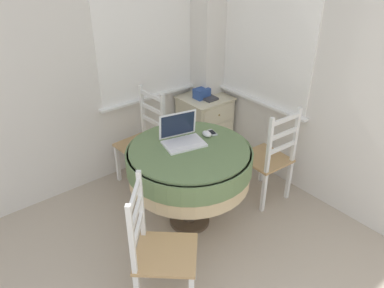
{
  "coord_description": "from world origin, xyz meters",
  "views": [
    {
      "loc": [
        -0.52,
        0.08,
        2.3
      ],
      "look_at": [
        1.24,
        2.27,
        0.69
      ],
      "focal_mm": 35.0,
      "sensor_mm": 36.0,
      "label": 1
    }
  ],
  "objects_px": {
    "computer_mouse": "(207,134)",
    "dining_chair_near_right_window": "(269,158)",
    "round_dining_table": "(189,163)",
    "book_on_cabinet": "(208,97)",
    "laptop": "(182,137)",
    "cell_phone": "(212,133)",
    "dining_chair_near_back_window": "(144,141)",
    "corner_cabinet": "(205,125)",
    "dining_chair_camera_near": "(159,251)",
    "storage_box": "(202,93)"
  },
  "relations": [
    {
      "from": "cell_phone",
      "to": "dining_chair_camera_near",
      "type": "relative_size",
      "value": 0.12
    },
    {
      "from": "storage_box",
      "to": "computer_mouse",
      "type": "bearing_deg",
      "value": -127.82
    },
    {
      "from": "computer_mouse",
      "to": "dining_chair_near_right_window",
      "type": "relative_size",
      "value": 0.1
    },
    {
      "from": "dining_chair_camera_near",
      "to": "storage_box",
      "type": "bearing_deg",
      "value": 41.84
    },
    {
      "from": "laptop",
      "to": "corner_cabinet",
      "type": "height_order",
      "value": "laptop"
    },
    {
      "from": "round_dining_table",
      "to": "dining_chair_camera_near",
      "type": "bearing_deg",
      "value": -142.89
    },
    {
      "from": "dining_chair_near_back_window",
      "to": "dining_chair_near_right_window",
      "type": "height_order",
      "value": "same"
    },
    {
      "from": "dining_chair_near_back_window",
      "to": "storage_box",
      "type": "height_order",
      "value": "dining_chair_near_back_window"
    },
    {
      "from": "round_dining_table",
      "to": "corner_cabinet",
      "type": "xyz_separation_m",
      "value": [
        0.91,
        0.86,
        -0.28
      ]
    },
    {
      "from": "dining_chair_near_right_window",
      "to": "storage_box",
      "type": "bearing_deg",
      "value": 86.53
    },
    {
      "from": "cell_phone",
      "to": "book_on_cabinet",
      "type": "height_order",
      "value": "cell_phone"
    },
    {
      "from": "round_dining_table",
      "to": "cell_phone",
      "type": "relative_size",
      "value": 8.67
    },
    {
      "from": "computer_mouse",
      "to": "dining_chair_near_right_window",
      "type": "height_order",
      "value": "dining_chair_near_right_window"
    },
    {
      "from": "laptop",
      "to": "dining_chair_camera_near",
      "type": "relative_size",
      "value": 0.39
    },
    {
      "from": "dining_chair_near_back_window",
      "to": "book_on_cabinet",
      "type": "xyz_separation_m",
      "value": [
        0.84,
        -0.01,
        0.26
      ]
    },
    {
      "from": "round_dining_table",
      "to": "book_on_cabinet",
      "type": "relative_size",
      "value": 4.92
    },
    {
      "from": "dining_chair_near_right_window",
      "to": "dining_chair_camera_near",
      "type": "height_order",
      "value": "same"
    },
    {
      "from": "dining_chair_near_back_window",
      "to": "dining_chair_camera_near",
      "type": "relative_size",
      "value": 1.0
    },
    {
      "from": "round_dining_table",
      "to": "dining_chair_near_back_window",
      "type": "height_order",
      "value": "dining_chair_near_back_window"
    },
    {
      "from": "dining_chair_near_back_window",
      "to": "corner_cabinet",
      "type": "height_order",
      "value": "dining_chair_near_back_window"
    },
    {
      "from": "laptop",
      "to": "dining_chair_near_right_window",
      "type": "xyz_separation_m",
      "value": [
        0.79,
        -0.3,
        -0.37
      ]
    },
    {
      "from": "laptop",
      "to": "dining_chair_near_right_window",
      "type": "distance_m",
      "value": 0.92
    },
    {
      "from": "laptop",
      "to": "computer_mouse",
      "type": "relative_size",
      "value": 3.98
    },
    {
      "from": "laptop",
      "to": "dining_chair_near_right_window",
      "type": "relative_size",
      "value": 0.39
    },
    {
      "from": "dining_chair_near_back_window",
      "to": "book_on_cabinet",
      "type": "distance_m",
      "value": 0.88
    },
    {
      "from": "computer_mouse",
      "to": "dining_chair_near_right_window",
      "type": "xyz_separation_m",
      "value": [
        0.56,
        -0.25,
        -0.34
      ]
    },
    {
      "from": "round_dining_table",
      "to": "dining_chair_near_right_window",
      "type": "bearing_deg",
      "value": -13.3
    },
    {
      "from": "dining_chair_near_right_window",
      "to": "book_on_cabinet",
      "type": "xyz_separation_m",
      "value": [
        0.1,
        1.0,
        0.26
      ]
    },
    {
      "from": "dining_chair_near_back_window",
      "to": "dining_chair_near_right_window",
      "type": "xyz_separation_m",
      "value": [
        0.74,
        -1.01,
        0.0
      ]
    },
    {
      "from": "dining_chair_near_right_window",
      "to": "corner_cabinet",
      "type": "xyz_separation_m",
      "value": [
        0.11,
        1.05,
        -0.1
      ]
    },
    {
      "from": "cell_phone",
      "to": "dining_chair_near_back_window",
      "type": "bearing_deg",
      "value": 108.82
    },
    {
      "from": "round_dining_table",
      "to": "computer_mouse",
      "type": "xyz_separation_m",
      "value": [
        0.24,
        0.06,
        0.17
      ]
    },
    {
      "from": "round_dining_table",
      "to": "computer_mouse",
      "type": "relative_size",
      "value": 10.94
    },
    {
      "from": "corner_cabinet",
      "to": "storage_box",
      "type": "bearing_deg",
      "value": 170.53
    },
    {
      "from": "laptop",
      "to": "dining_chair_camera_near",
      "type": "bearing_deg",
      "value": -137.6
    },
    {
      "from": "dining_chair_near_right_window",
      "to": "book_on_cabinet",
      "type": "relative_size",
      "value": 4.6
    },
    {
      "from": "computer_mouse",
      "to": "dining_chair_near_back_window",
      "type": "relative_size",
      "value": 0.1
    },
    {
      "from": "dining_chair_camera_near",
      "to": "book_on_cabinet",
      "type": "bearing_deg",
      "value": 39.98
    },
    {
      "from": "corner_cabinet",
      "to": "storage_box",
      "type": "distance_m",
      "value": 0.4
    },
    {
      "from": "storage_box",
      "to": "book_on_cabinet",
      "type": "distance_m",
      "value": 0.08
    },
    {
      "from": "cell_phone",
      "to": "dining_chair_near_back_window",
      "type": "relative_size",
      "value": 0.12
    },
    {
      "from": "cell_phone",
      "to": "corner_cabinet",
      "type": "bearing_deg",
      "value": 52.83
    },
    {
      "from": "laptop",
      "to": "dining_chair_camera_near",
      "type": "distance_m",
      "value": 0.98
    },
    {
      "from": "computer_mouse",
      "to": "book_on_cabinet",
      "type": "height_order",
      "value": "computer_mouse"
    },
    {
      "from": "laptop",
      "to": "cell_phone",
      "type": "height_order",
      "value": "laptop"
    },
    {
      "from": "dining_chair_camera_near",
      "to": "corner_cabinet",
      "type": "bearing_deg",
      "value": 40.88
    },
    {
      "from": "cell_phone",
      "to": "dining_chair_near_back_window",
      "type": "distance_m",
      "value": 0.85
    },
    {
      "from": "round_dining_table",
      "to": "corner_cabinet",
      "type": "relative_size",
      "value": 1.5
    },
    {
      "from": "corner_cabinet",
      "to": "storage_box",
      "type": "relative_size",
      "value": 4.24
    },
    {
      "from": "dining_chair_near_back_window",
      "to": "dining_chair_camera_near",
      "type": "height_order",
      "value": "same"
    }
  ]
}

